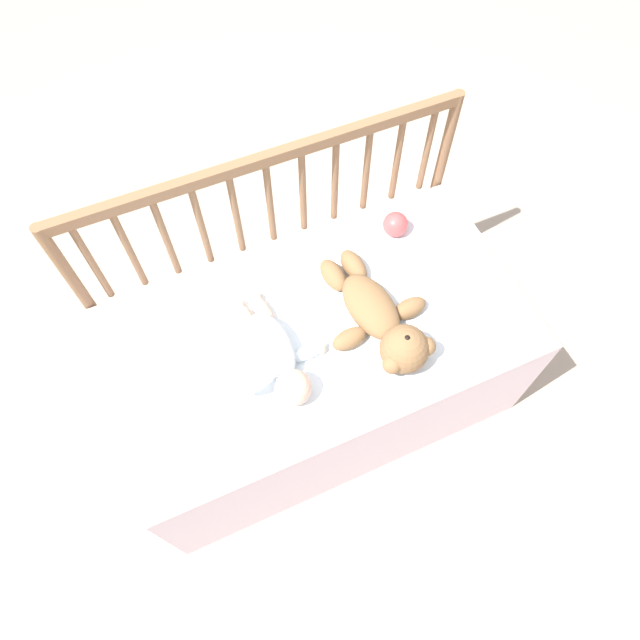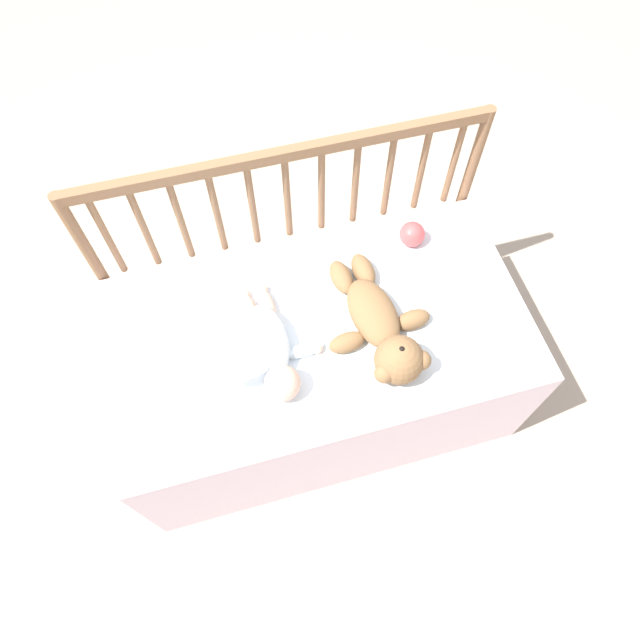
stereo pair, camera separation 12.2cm
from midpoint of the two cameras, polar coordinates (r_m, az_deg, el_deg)
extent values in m
plane|color=tan|center=(2.24, 1.53, -7.34)|extent=(12.00, 12.00, 0.00)
cube|color=silver|center=(2.00, 1.71, -4.52)|extent=(1.30, 0.72, 0.53)
cylinder|color=brown|center=(2.03, -18.75, 3.07)|extent=(0.04, 0.04, 0.91)
cylinder|color=brown|center=(2.20, 15.24, 10.57)|extent=(0.04, 0.04, 0.91)
cube|color=brown|center=(1.69, -1.49, 16.13)|extent=(1.27, 0.03, 0.04)
cylinder|color=brown|center=(1.83, -18.72, 7.75)|extent=(0.02, 0.02, 0.34)
cylinder|color=brown|center=(1.81, -15.31, 8.64)|extent=(0.02, 0.02, 0.34)
cylinder|color=brown|center=(1.81, -11.84, 9.51)|extent=(0.02, 0.02, 0.34)
cylinder|color=brown|center=(1.81, -8.34, 10.35)|extent=(0.02, 0.02, 0.34)
cylinder|color=brown|center=(1.81, -4.83, 11.14)|extent=(0.02, 0.02, 0.34)
cylinder|color=brown|center=(1.83, -1.35, 11.89)|extent=(0.02, 0.02, 0.34)
cylinder|color=brown|center=(1.85, 2.09, 12.58)|extent=(0.02, 0.02, 0.34)
cylinder|color=brown|center=(1.87, 5.46, 13.22)|extent=(0.02, 0.02, 0.34)
cylinder|color=brown|center=(1.91, 8.74, 13.79)|extent=(0.02, 0.02, 0.34)
cylinder|color=brown|center=(1.95, 11.91, 14.30)|extent=(0.02, 0.02, 0.34)
cylinder|color=brown|center=(1.99, 14.97, 14.74)|extent=(0.02, 0.02, 0.34)
cube|color=white|center=(1.75, 2.39, -1.32)|extent=(0.88, 0.57, 0.01)
ellipsoid|color=olive|center=(1.74, 7.32, 0.57)|extent=(0.16, 0.26, 0.09)
sphere|color=olive|center=(1.66, 9.99, -4.08)|extent=(0.14, 0.14, 0.14)
sphere|color=tan|center=(1.62, 10.21, -3.48)|extent=(0.06, 0.06, 0.06)
sphere|color=black|center=(1.60, 10.35, -3.09)|extent=(0.02, 0.02, 0.02)
sphere|color=olive|center=(1.66, 12.17, -4.09)|extent=(0.06, 0.06, 0.06)
sphere|color=olive|center=(1.63, 8.57, -5.46)|extent=(0.06, 0.06, 0.06)
ellipsoid|color=olive|center=(1.77, 11.19, -0.11)|extent=(0.12, 0.07, 0.06)
ellipsoid|color=olive|center=(1.71, 4.75, -2.38)|extent=(0.12, 0.07, 0.06)
ellipsoid|color=olive|center=(1.84, 6.24, 4.86)|extent=(0.08, 0.13, 0.07)
ellipsoid|color=olive|center=(1.82, 4.07, 4.17)|extent=(0.08, 0.13, 0.07)
ellipsoid|color=white|center=(1.69, -3.15, -1.98)|extent=(0.13, 0.24, 0.10)
sphere|color=beige|center=(1.62, -1.61, -6.49)|extent=(0.11, 0.11, 0.11)
ellipsoid|color=white|center=(1.70, 0.50, -3.17)|extent=(0.12, 0.05, 0.04)
ellipsoid|color=white|center=(1.61, -5.36, -5.53)|extent=(0.12, 0.05, 0.04)
sphere|color=beige|center=(1.70, 1.73, -3.00)|extent=(0.04, 0.04, 0.04)
sphere|color=beige|center=(1.68, -6.77, -5.47)|extent=(0.04, 0.04, 0.04)
ellipsoid|color=beige|center=(1.77, -3.36, 1.32)|extent=(0.05, 0.12, 0.05)
ellipsoid|color=beige|center=(1.77, -5.16, 0.81)|extent=(0.05, 0.12, 0.05)
sphere|color=beige|center=(1.81, -3.90, 2.85)|extent=(0.04, 0.04, 0.04)
sphere|color=beige|center=(1.80, -5.67, 2.36)|extent=(0.04, 0.04, 0.04)
sphere|color=#DB4C4C|center=(1.94, 11.00, 8.32)|extent=(0.09, 0.09, 0.09)
camera|label=1|loc=(0.06, -87.95, 3.69)|focal=32.00mm
camera|label=2|loc=(0.06, 92.05, -3.69)|focal=32.00mm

